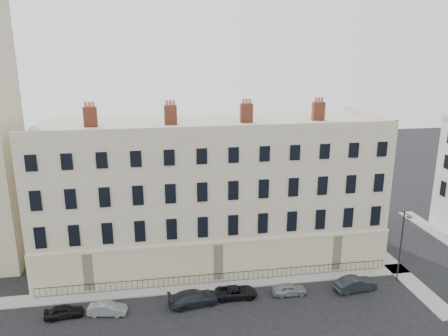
{
  "coord_description": "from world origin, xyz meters",
  "views": [
    {
      "loc": [
        -11.82,
        -33.06,
        22.88
      ],
      "look_at": [
        -4.74,
        10.0,
        10.62
      ],
      "focal_mm": 35.0,
      "sensor_mm": 36.0,
      "label": 1
    }
  ],
  "objects": [
    {
      "name": "ground",
      "position": [
        0.0,
        0.0,
        0.0
      ],
      "size": [
        160.0,
        160.0,
        0.0
      ],
      "primitive_type": "plane",
      "color": "black",
      "rests_on": "ground"
    },
    {
      "name": "terrace",
      "position": [
        -5.97,
        11.97,
        7.5
      ],
      "size": [
        36.22,
        12.22,
        17.0
      ],
      "color": "#BEAF8D",
      "rests_on": "ground"
    },
    {
      "name": "pavement_terrace",
      "position": [
        -10.0,
        5.0,
        0.06
      ],
      "size": [
        48.0,
        2.0,
        0.12
      ],
      "primitive_type": "cube",
      "color": "gray",
      "rests_on": "ground"
    },
    {
      "name": "pavement_east_return",
      "position": [
        13.0,
        8.0,
        0.06
      ],
      "size": [
        2.0,
        24.0,
        0.12
      ],
      "primitive_type": "cube",
      "color": "gray",
      "rests_on": "ground"
    },
    {
      "name": "railings",
      "position": [
        -6.0,
        5.4,
        0.55
      ],
      "size": [
        35.0,
        0.04,
        0.96
      ],
      "color": "black",
      "rests_on": "ground"
    },
    {
      "name": "car_a",
      "position": [
        -20.21,
        1.97,
        0.56
      ],
      "size": [
        3.43,
        1.71,
        1.12
      ],
      "primitive_type": "imported",
      "rotation": [
        0.0,
        0.0,
        1.69
      ],
      "color": "black",
      "rests_on": "ground"
    },
    {
      "name": "car_b",
      "position": [
        -16.52,
        1.77,
        0.56
      ],
      "size": [
        3.53,
        1.69,
        1.12
      ],
      "primitive_type": "imported",
      "rotation": [
        0.0,
        0.0,
        1.42
      ],
      "color": "gray",
      "rests_on": "ground"
    },
    {
      "name": "car_c",
      "position": [
        -8.84,
        2.05,
        0.68
      ],
      "size": [
        4.94,
        2.66,
        1.36
      ],
      "primitive_type": "imported",
      "rotation": [
        0.0,
        0.0,
        1.74
      ],
      "color": "#1F2229",
      "rests_on": "ground"
    },
    {
      "name": "car_d",
      "position": [
        -4.79,
        2.59,
        0.55
      ],
      "size": [
        3.99,
        1.89,
        1.1
      ],
      "primitive_type": "imported",
      "rotation": [
        0.0,
        0.0,
        1.56
      ],
      "color": "black",
      "rests_on": "ground"
    },
    {
      "name": "car_e",
      "position": [
        0.27,
        2.24,
        0.56
      ],
      "size": [
        3.32,
        1.38,
        1.12
      ],
      "primitive_type": "imported",
      "rotation": [
        0.0,
        0.0,
        1.56
      ],
      "color": "gray",
      "rests_on": "ground"
    },
    {
      "name": "car_f",
      "position": [
        6.8,
        1.92,
        0.69
      ],
      "size": [
        4.33,
        2.02,
        1.37
      ],
      "primitive_type": "imported",
      "rotation": [
        0.0,
        0.0,
        1.71
      ],
      "color": "black",
      "rests_on": "ground"
    },
    {
      "name": "streetlamp",
      "position": [
        11.81,
        2.91,
        4.15
      ],
      "size": [
        0.53,
        1.59,
        7.5
      ],
      "rotation": [
        0.0,
        0.0,
        0.25
      ],
      "color": "#28292C",
      "rests_on": "ground"
    }
  ]
}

